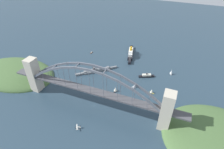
% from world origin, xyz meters
% --- Properties ---
extents(ground_plane, '(1400.00, 1400.00, 0.00)m').
position_xyz_m(ground_plane, '(0.00, 0.00, 0.00)').
color(ground_plane, '#283D4C').
extents(harbor_arch_bridge, '(283.79, 17.47, 75.24)m').
position_xyz_m(harbor_arch_bridge, '(-0.00, 0.00, 32.91)').
color(harbor_arch_bridge, beige).
rests_on(harbor_arch_bridge, ground).
extents(headland_west_shore, '(167.20, 108.23, 30.32)m').
position_xyz_m(headland_west_shore, '(-186.20, 19.34, 0.00)').
color(headland_west_shore, '#476638').
rests_on(headland_west_shore, ground).
extents(headland_east_shore, '(154.63, 133.19, 28.44)m').
position_xyz_m(headland_east_shore, '(184.03, 0.37, 0.00)').
color(headland_east_shore, '#476638').
rests_on(headland_east_shore, ground).
extents(ocean_liner, '(24.35, 79.00, 19.15)m').
position_xyz_m(ocean_liner, '(7.55, 176.50, 5.76)').
color(ocean_liner, black).
rests_on(ocean_liner, ground).
extents(naval_cruiser, '(67.89, 60.89, 16.19)m').
position_xyz_m(naval_cruiser, '(-37.58, 87.92, 2.71)').
color(naval_cruiser, slate).
rests_on(naval_cruiser, ground).
extents(harbor_ferry_steamer, '(29.89, 17.75, 8.43)m').
position_xyz_m(harbor_ferry_steamer, '(61.35, 108.29, 2.62)').
color(harbor_ferry_steamer, black).
rests_on(harbor_ferry_steamer, ground).
extents(seaplane_taxiing_near_bridge, '(8.44, 9.10, 5.08)m').
position_xyz_m(seaplane_taxiing_near_bridge, '(-0.45, -48.82, 2.17)').
color(seaplane_taxiing_near_bridge, '#B7B7B2').
rests_on(seaplane_taxiing_near_bridge, ground).
extents(small_boat_0, '(6.47, 9.44, 11.17)m').
position_xyz_m(small_boat_0, '(104.30, 134.71, 5.16)').
color(small_boat_0, silver).
rests_on(small_boat_0, ground).
extents(small_boat_1, '(7.63, 5.60, 7.45)m').
position_xyz_m(small_boat_1, '(47.91, 67.92, 3.52)').
color(small_boat_1, silver).
rests_on(small_boat_1, ground).
extents(small_boat_2, '(8.84, 5.96, 8.61)m').
position_xyz_m(small_boat_2, '(80.23, 64.87, 3.98)').
color(small_boat_2, gold).
rests_on(small_boat_2, ground).
extents(small_boat_3, '(6.75, 10.65, 9.86)m').
position_xyz_m(small_boat_3, '(20.27, 45.73, 4.56)').
color(small_boat_3, black).
rests_on(small_boat_3, ground).
extents(small_boat_4, '(7.37, 5.75, 7.86)m').
position_xyz_m(small_boat_4, '(69.62, 45.89, 3.70)').
color(small_boat_4, silver).
rests_on(small_boat_4, ground).
extents(small_boat_5, '(2.92, 9.11, 1.99)m').
position_xyz_m(small_boat_5, '(-81.99, 153.49, 0.71)').
color(small_boat_5, brown).
rests_on(small_boat_5, ground).
extents(small_boat_6, '(8.87, 8.95, 2.27)m').
position_xyz_m(small_boat_6, '(-103.26, 95.18, 0.84)').
color(small_boat_6, '#234C8C').
rests_on(small_boat_6, ground).
extents(channel_marker_buoy, '(2.20, 2.20, 2.75)m').
position_xyz_m(channel_marker_buoy, '(5.04, 36.13, 1.12)').
color(channel_marker_buoy, red).
rests_on(channel_marker_buoy, ground).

